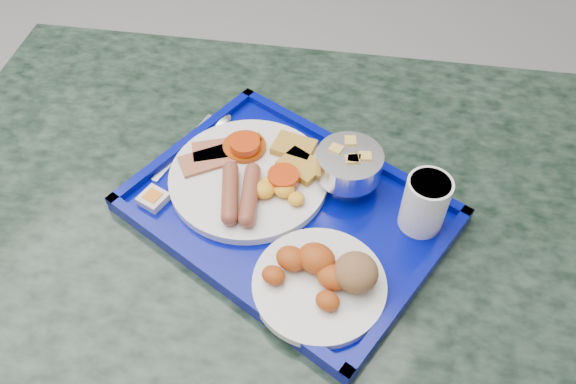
{
  "coord_description": "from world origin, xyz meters",
  "views": [
    {
      "loc": [
        1.11,
        -0.32,
        1.47
      ],
      "look_at": [
        0.85,
        0.15,
        0.83
      ],
      "focal_mm": 35.0,
      "sensor_mm": 36.0,
      "label": 1
    }
  ],
  "objects_px": {
    "juice_cup": "(425,202)",
    "fruit_bowl": "(349,165)",
    "tray": "(288,211)",
    "table": "(294,275)",
    "main_plate": "(253,175)",
    "bread_plate": "(324,278)"
  },
  "relations": [
    {
      "from": "main_plate",
      "to": "tray",
      "type": "bearing_deg",
      "value": -17.45
    },
    {
      "from": "main_plate",
      "to": "bread_plate",
      "type": "height_order",
      "value": "bread_plate"
    },
    {
      "from": "main_plate",
      "to": "table",
      "type": "bearing_deg",
      "value": -4.53
    },
    {
      "from": "tray",
      "to": "bread_plate",
      "type": "xyz_separation_m",
      "value": [
        0.11,
        -0.09,
        0.02
      ]
    },
    {
      "from": "tray",
      "to": "main_plate",
      "type": "distance_m",
      "value": 0.08
    },
    {
      "from": "fruit_bowl",
      "to": "juice_cup",
      "type": "height_order",
      "value": "juice_cup"
    },
    {
      "from": "table",
      "to": "main_plate",
      "type": "relative_size",
      "value": 5.73
    },
    {
      "from": "bread_plate",
      "to": "juice_cup",
      "type": "xyz_separation_m",
      "value": [
        0.08,
        0.17,
        0.03
      ]
    },
    {
      "from": "tray",
      "to": "bread_plate",
      "type": "height_order",
      "value": "bread_plate"
    },
    {
      "from": "table",
      "to": "fruit_bowl",
      "type": "height_order",
      "value": "fruit_bowl"
    },
    {
      "from": "table",
      "to": "juice_cup",
      "type": "height_order",
      "value": "juice_cup"
    },
    {
      "from": "tray",
      "to": "main_plate",
      "type": "relative_size",
      "value": 1.99
    },
    {
      "from": "main_plate",
      "to": "bread_plate",
      "type": "bearing_deg",
      "value": -32.68
    },
    {
      "from": "main_plate",
      "to": "juice_cup",
      "type": "distance_m",
      "value": 0.27
    },
    {
      "from": "tray",
      "to": "main_plate",
      "type": "height_order",
      "value": "main_plate"
    },
    {
      "from": "tray",
      "to": "table",
      "type": "bearing_deg",
      "value": 80.31
    },
    {
      "from": "tray",
      "to": "fruit_bowl",
      "type": "bearing_deg",
      "value": 56.6
    },
    {
      "from": "tray",
      "to": "juice_cup",
      "type": "bearing_deg",
      "value": 21.09
    },
    {
      "from": "juice_cup",
      "to": "fruit_bowl",
      "type": "bearing_deg",
      "value": 172.49
    },
    {
      "from": "table",
      "to": "bread_plate",
      "type": "relative_size",
      "value": 7.89
    },
    {
      "from": "tray",
      "to": "fruit_bowl",
      "type": "relative_size",
      "value": 4.96
    },
    {
      "from": "table",
      "to": "juice_cup",
      "type": "bearing_deg",
      "value": 16.46
    }
  ]
}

